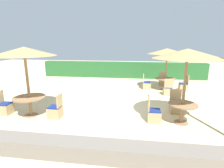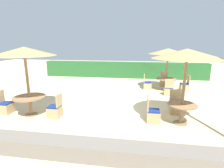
% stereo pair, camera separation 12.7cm
% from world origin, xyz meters
% --- Properties ---
extents(ground_plane, '(40.00, 40.00, 0.00)m').
position_xyz_m(ground_plane, '(0.00, 0.00, 0.00)').
color(ground_plane, beige).
extents(hedge_row, '(13.00, 0.70, 1.27)m').
position_xyz_m(hedge_row, '(0.00, 6.82, 0.63)').
color(hedge_row, '#28602D').
rests_on(hedge_row, ground_plane).
extents(stone_border, '(10.00, 0.56, 0.41)m').
position_xyz_m(stone_border, '(0.00, -3.56, 0.21)').
color(stone_border, slate).
rests_on(stone_border, ground_plane).
extents(parasol_front_left, '(2.26, 2.26, 2.64)m').
position_xyz_m(parasol_front_left, '(-2.92, -1.37, 2.46)').
color(parasol_front_left, '#93704C').
rests_on(parasol_front_left, ground_plane).
extents(round_table_front_left, '(1.19, 1.19, 0.76)m').
position_xyz_m(round_table_front_left, '(-2.92, -1.37, 0.62)').
color(round_table_front_left, '#93704C').
rests_on(round_table_front_left, ground_plane).
extents(patio_chair_front_left_east, '(0.46, 0.46, 0.93)m').
position_xyz_m(patio_chair_front_left_east, '(-1.89, -1.41, 0.26)').
color(patio_chair_front_left_east, tan).
rests_on(patio_chair_front_left_east, ground_plane).
extents(patio_chair_front_left_west, '(0.46, 0.46, 0.93)m').
position_xyz_m(patio_chair_front_left_west, '(-4.04, -1.35, 0.26)').
color(patio_chair_front_left_west, tan).
rests_on(patio_chair_front_left_west, ground_plane).
extents(parasol_back_right, '(2.25, 2.25, 2.47)m').
position_xyz_m(parasol_back_right, '(2.85, 3.31, 2.29)').
color(parasol_back_right, '#93704C').
rests_on(parasol_back_right, ground_plane).
extents(round_table_back_right, '(1.20, 1.20, 0.70)m').
position_xyz_m(round_table_back_right, '(2.85, 3.31, 0.57)').
color(round_table_back_right, '#93704C').
rests_on(round_table_back_right, ground_plane).
extents(patio_chair_back_right_east, '(0.46, 0.46, 0.93)m').
position_xyz_m(patio_chair_back_right_east, '(3.92, 3.26, 0.26)').
color(patio_chair_back_right_east, tan).
rests_on(patio_chair_back_right_east, ground_plane).
extents(patio_chair_back_right_south, '(0.46, 0.46, 0.93)m').
position_xyz_m(patio_chair_back_right_south, '(2.84, 2.24, 0.26)').
color(patio_chair_back_right_south, tan).
rests_on(patio_chair_back_right_south, ground_plane).
extents(patio_chair_back_right_west, '(0.46, 0.46, 0.93)m').
position_xyz_m(patio_chair_back_right_west, '(1.76, 3.32, 0.26)').
color(patio_chair_back_right_west, tan).
rests_on(patio_chair_back_right_west, ground_plane).
extents(patio_chair_back_right_north, '(0.46, 0.46, 0.93)m').
position_xyz_m(patio_chair_back_right_north, '(2.88, 4.41, 0.26)').
color(patio_chair_back_right_north, tan).
rests_on(patio_chair_back_right_north, ground_plane).
extents(parasol_front_right, '(2.26, 2.26, 2.60)m').
position_xyz_m(parasol_front_right, '(2.73, -1.26, 2.42)').
color(parasol_front_right, '#93704C').
rests_on(parasol_front_right, ground_plane).
extents(round_table_front_right, '(0.99, 0.99, 0.72)m').
position_xyz_m(round_table_front_right, '(2.73, -1.26, 0.55)').
color(round_table_front_right, '#93704C').
rests_on(round_table_front_right, ground_plane).
extents(patio_chair_front_right_west, '(0.46, 0.46, 0.93)m').
position_xyz_m(patio_chair_front_right_west, '(1.76, -1.27, 0.26)').
color(patio_chair_front_right_west, tan).
rests_on(patio_chair_front_right_west, ground_plane).
extents(patio_chair_front_right_north, '(0.46, 0.46, 0.93)m').
position_xyz_m(patio_chair_front_right_north, '(2.74, -0.28, 0.26)').
color(patio_chair_front_right_north, tan).
rests_on(patio_chair_front_right_north, ground_plane).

